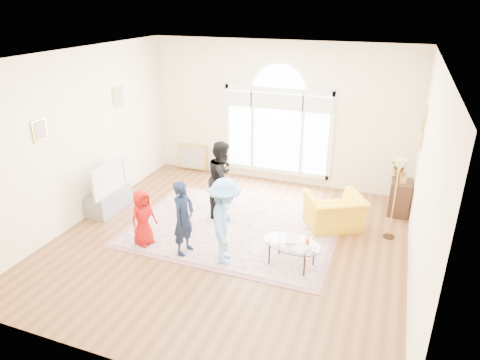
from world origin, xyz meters
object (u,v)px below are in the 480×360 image
at_px(tv_console, 109,200).
at_px(television, 106,177).
at_px(area_rug, 233,228).
at_px(coffee_table, 292,244).
at_px(armchair, 334,212).

relative_size(tv_console, television, 0.90).
height_order(area_rug, television, television).
distance_m(area_rug, coffee_table, 1.57).
xyz_separation_m(coffee_table, armchair, (0.44, 1.50, -0.07)).
xyz_separation_m(area_rug, coffee_table, (1.31, -0.78, 0.39)).
distance_m(tv_console, coffee_table, 4.02).
relative_size(area_rug, tv_console, 3.60).
bearing_deg(armchair, tv_console, -18.72).
xyz_separation_m(tv_console, coffee_table, (3.97, -0.63, 0.19)).
distance_m(area_rug, armchair, 1.91).
distance_m(area_rug, tv_console, 2.67).
bearing_deg(television, tv_console, 180.00).
relative_size(tv_console, armchair, 1.00).
height_order(area_rug, armchair, armchair).
height_order(tv_console, armchair, armchair).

